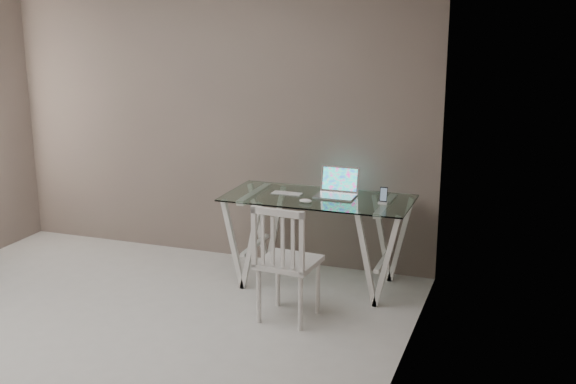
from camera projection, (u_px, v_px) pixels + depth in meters
name	position (u px, v px, depth m)	size (l,w,h in m)	color
room	(44.00, 96.00, 4.28)	(4.50, 4.52, 2.71)	beige
desk	(318.00, 240.00, 5.87)	(1.50, 0.70, 0.75)	silver
chair	(285.00, 258.00, 5.14)	(0.44, 0.44, 0.89)	silver
laptop	(337.00, 189.00, 5.82)	(0.32, 0.27, 0.22)	silver
keyboard	(287.00, 194.00, 5.88)	(0.26, 0.11, 0.01)	silver
mouse	(306.00, 201.00, 5.61)	(0.10, 0.06, 0.03)	white
phone_dock	(383.00, 199.00, 5.58)	(0.07, 0.07, 0.13)	white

